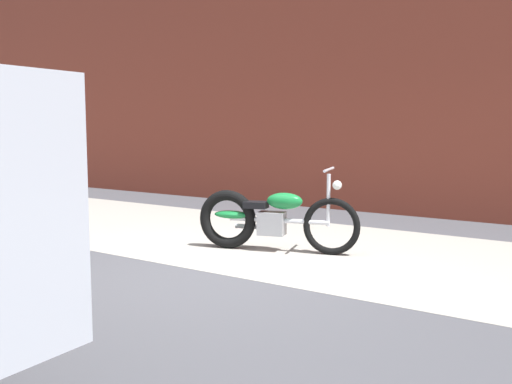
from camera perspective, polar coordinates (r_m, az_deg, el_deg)
ground_plane at (r=6.08m, az=-4.41°, el=-7.92°), size 80.00×80.00×0.00m
sidewalk_slab at (r=7.48m, az=4.14°, el=-5.19°), size 36.00×3.50×0.01m
brick_building_wall at (r=10.54m, az=14.21°, el=13.95°), size 36.00×0.50×5.85m
motorcycle_green at (r=7.06m, az=0.95°, el=-2.60°), size 1.94×0.84×1.03m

